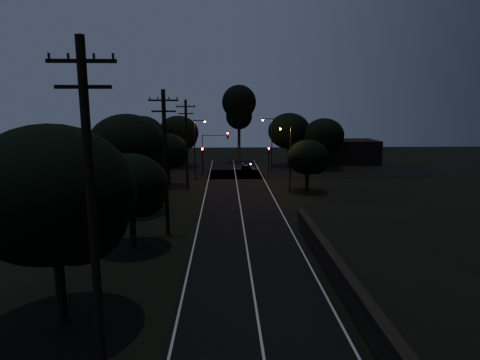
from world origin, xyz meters
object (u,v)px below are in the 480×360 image
streetlight_a (196,145)px  tall_pine (239,107)px  signal_left (203,157)px  utility_pole_mid (165,160)px  car (246,166)px  streetlight_b (271,141)px  signal_right (269,157)px  utility_pole_near (92,213)px  signal_mast (215,146)px  streetlight_c (289,154)px  utility_pole_far (187,143)px

streetlight_a → tall_pine: bearing=69.6°
tall_pine → signal_left: bearing=-110.5°
utility_pole_mid → car: 32.37m
streetlight_b → car: bearing=150.4°
signal_right → utility_pole_near: bearing=-104.2°
signal_right → streetlight_a: streetlight_a is taller
signal_mast → streetlight_c: bearing=-48.8°
utility_pole_far → signal_right: utility_pole_far is taller
tall_pine → streetlight_a: tall_pine is taller
streetlight_a → streetlight_c: streetlight_a is taller
streetlight_a → signal_mast: bearing=39.8°
streetlight_b → streetlight_c: bearing=-87.9°
signal_left → streetlight_a: (-0.71, -1.99, 1.80)m
utility_pole_near → tall_pine: (7.00, 57.00, 3.37)m
signal_left → streetlight_b: streetlight_b is taller
signal_mast → utility_pole_far: bearing=-111.1°
signal_left → streetlight_b: 10.84m
streetlight_b → car: 5.69m
tall_pine → streetlight_c: 26.00m
signal_right → streetlight_c: bearing=-83.0°
utility_pole_far → car: utility_pole_far is taller
signal_right → utility_pole_far: bearing=-143.0°
utility_pole_far → car: size_ratio=2.80×
tall_pine → signal_mast: bearing=-104.6°
tall_pine → signal_right: tall_pine is taller
signal_left → streetlight_c: 14.52m
signal_left → signal_mast: (1.69, 0.00, 1.50)m
streetlight_b → car: streetlight_b is taller
utility_pole_near → signal_right: utility_pole_near is taller
signal_left → streetlight_b: (9.91, 4.01, 1.80)m
signal_mast → car: (4.70, 6.01, -3.70)m
streetlight_a → streetlight_b: size_ratio=1.00×
utility_pole_mid → streetlight_b: size_ratio=1.38×
streetlight_c → car: size_ratio=2.00×
tall_pine → streetlight_c: size_ratio=1.78×
utility_pole_near → streetlight_c: (11.83, 32.00, -1.89)m
tall_pine → streetlight_c: bearing=-79.1°
streetlight_a → car: size_ratio=2.13×
signal_left → signal_right: bearing=0.0°
utility_pole_near → utility_pole_mid: 17.01m
utility_pole_mid → signal_right: utility_pole_mid is taller
signal_right → signal_mast: signal_mast is taller
signal_left → car: bearing=43.3°
utility_pole_near → streetlight_c: utility_pole_near is taller
utility_pole_far → signal_mast: (3.09, 7.99, -1.15)m
car → utility_pole_near: bearing=86.6°
utility_pole_mid → signal_mast: utility_pole_mid is taller
streetlight_a → streetlight_b: 12.19m
utility_pole_far → streetlight_a: utility_pole_far is taller
utility_pole_near → tall_pine: size_ratio=0.90×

